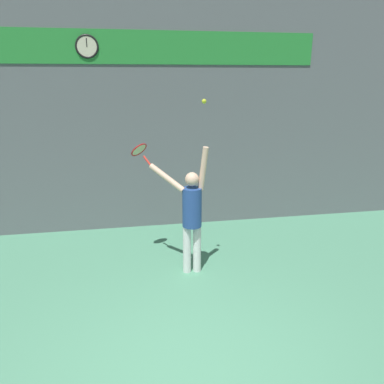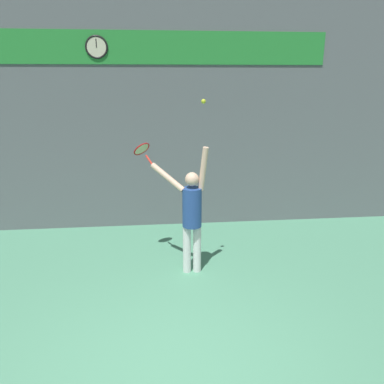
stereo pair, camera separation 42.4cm
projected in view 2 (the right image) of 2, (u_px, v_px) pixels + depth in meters
name	position (u px, v px, depth m)	size (l,w,h in m)	color
back_wall	(161.00, 107.00, 7.47)	(18.00, 0.10, 5.00)	slate
sponsor_banner	(160.00, 48.00, 7.09)	(6.49, 0.02, 0.61)	#288C38
scoreboard_clock	(97.00, 47.00, 6.96)	(0.42, 0.04, 0.42)	beige
tennis_player	(191.00, 212.00, 5.90)	(0.91, 0.58, 2.08)	white
tennis_racket	(142.00, 150.00, 6.08)	(0.37, 0.38, 0.35)	red
tennis_ball	(204.00, 101.00, 5.28)	(0.07, 0.07, 0.07)	#CCDB2D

